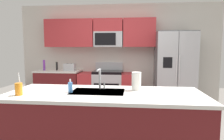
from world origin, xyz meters
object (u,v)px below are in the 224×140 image
Objects in this scene: range_oven at (106,89)px; soap_dispenser at (70,87)px; paper_towel_roll at (136,81)px; bottle_purple at (44,65)px; refrigerator at (174,71)px; drink_cup_orange at (19,89)px; toaster at (70,67)px; sink_faucet at (100,77)px; pepper_mill at (57,66)px.

soap_dispenser is at bearing -92.61° from range_oven.
range_oven is at bearing 107.34° from paper_towel_roll.
bottle_purple is (-1.62, -0.02, 0.59)m from range_oven.
bottle_purple is at bearing -179.35° from range_oven.
refrigerator reaches higher than drink_cup_orange.
soap_dispenser is (0.82, -2.46, -0.02)m from toaster.
range_oven is at bearing 87.39° from soap_dispenser.
refrigerator is 6.56× the size of sink_faucet.
pepper_mill is 0.76× the size of sink_faucet.
drink_cup_orange is at bearing -70.55° from bottle_purple.
pepper_mill is at bearing 2.73° from bottle_purple.
sink_faucet is (1.85, -2.25, 0.03)m from bottle_purple.
range_oven is 1.73m from bottle_purple.
refrigerator reaches higher than pepper_mill.
paper_towel_roll is at bearing -44.07° from bottle_purple.
drink_cup_orange reaches higher than toaster.
soap_dispenser is 0.86m from paper_towel_roll.
soap_dispenser is (-0.11, -2.51, 0.53)m from range_oven.
pepper_mill is 0.81× the size of bottle_purple.
refrigerator is 10.88× the size of soap_dispenser.
range_oven is at bearing 177.50° from refrigerator.
toaster is 0.36m from pepper_mill.
refrigerator is at bearing 57.02° from sink_faucet.
toaster reaches higher than soap_dispenser.
toaster is 0.99× the size of sink_faucet.
refrigerator is 3.52m from drink_cup_orange.
range_oven is 2.46m from paper_towel_roll.
soap_dispenser is (1.18, -2.51, -0.04)m from pepper_mill.
pepper_mill is (-1.29, -0.00, 0.56)m from range_oven.
drink_cup_orange is (-2.32, -2.65, 0.05)m from refrigerator.
refrigerator is at bearing 48.82° from drink_cup_orange.
refrigerator is at bearing -0.94° from bottle_purple.
soap_dispenser is (-1.76, -2.44, 0.04)m from refrigerator.
pepper_mill reaches higher than soap_dispenser.
drink_cup_orange is at bearing -158.94° from soap_dispenser.
sink_faucet is at bearing 35.18° from soap_dispenser.
range_oven is 1.08m from toaster.
paper_towel_roll is (1.38, 0.44, 0.04)m from drink_cup_orange.
pepper_mill is 0.80× the size of drink_cup_orange.
bottle_purple is 3.25m from paper_towel_roll.
bottle_purple is at bearing 179.06° from refrigerator.
toaster is 1.17× the size of paper_towel_roll.
drink_cup_orange is (0.96, -2.71, -0.06)m from bottle_purple.
bottle_purple is at bearing 135.93° from paper_towel_roll.
range_oven is 8.00× the size of soap_dispenser.
range_oven is 5.67× the size of paper_towel_roll.
toaster is at bearing 108.43° from soap_dispenser.
paper_towel_roll is (0.83, 0.23, 0.05)m from soap_dispenser.
range_oven is at bearing 3.22° from toaster.
pepper_mill is at bearing 123.67° from sink_faucet.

